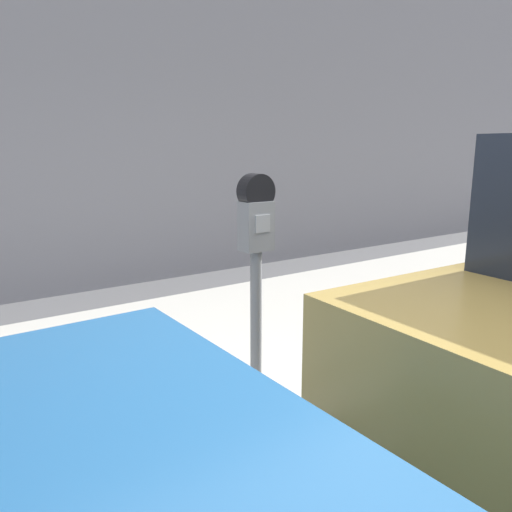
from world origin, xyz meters
TOP-DOWN VIEW (x-y plane):
  - sidewalk at (0.00, 2.20)m, footprint 24.00×2.80m
  - building_facade at (0.00, 4.82)m, footprint 24.00×0.30m
  - parking_meter at (0.21, 1.25)m, footprint 0.21×0.14m

SIDE VIEW (x-z plane):
  - sidewalk at x=0.00m, z-range 0.00..0.11m
  - parking_meter at x=0.21m, z-range 0.38..1.80m
  - building_facade at x=0.00m, z-range 0.00..5.27m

